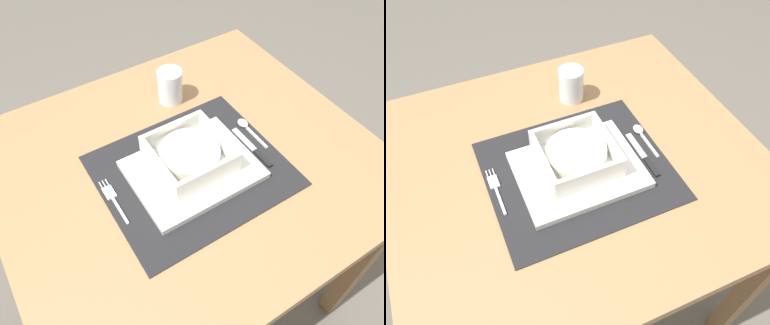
{
  "view_description": "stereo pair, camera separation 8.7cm",
  "coord_description": "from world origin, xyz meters",
  "views": [
    {
      "loc": [
        -0.31,
        -0.5,
        1.43
      ],
      "look_at": [
        -0.01,
        -0.03,
        0.76
      ],
      "focal_mm": 35.98,
      "sensor_mm": 36.0,
      "label": 1
    },
    {
      "loc": [
        -0.23,
        -0.55,
        1.43
      ],
      "look_at": [
        -0.01,
        -0.03,
        0.76
      ],
      "focal_mm": 35.98,
      "sensor_mm": 36.0,
      "label": 2
    }
  ],
  "objects": [
    {
      "name": "fork",
      "position": [
        -0.2,
        -0.01,
        0.74
      ],
      "size": [
        0.02,
        0.13,
        0.0
      ],
      "rotation": [
        0.0,
        0.0,
        0.06
      ],
      "color": "silver",
      "rests_on": "placemat"
    },
    {
      "name": "serving_plate",
      "position": [
        -0.01,
        -0.04,
        0.74
      ],
      "size": [
        0.28,
        0.22,
        0.02
      ],
      "primitive_type": "cube",
      "color": "white",
      "rests_on": "placemat"
    },
    {
      "name": "dining_table",
      "position": [
        0.0,
        0.0,
        0.63
      ],
      "size": [
        0.88,
        0.79,
        0.73
      ],
      "color": "#936D47",
      "rests_on": "ground"
    },
    {
      "name": "ground_plane",
      "position": [
        0.0,
        0.0,
        0.0
      ],
      "size": [
        6.0,
        6.0,
        0.0
      ],
      "primitive_type": "plane",
      "color": "#59544C"
    },
    {
      "name": "drinking_glass",
      "position": [
        0.08,
        0.21,
        0.78
      ],
      "size": [
        0.07,
        0.07,
        0.09
      ],
      "color": "white",
      "rests_on": "dining_table"
    },
    {
      "name": "porridge_bowl",
      "position": [
        -0.01,
        -0.02,
        0.78
      ],
      "size": [
        0.17,
        0.17,
        0.06
      ],
      "color": "white",
      "rests_on": "serving_plate"
    },
    {
      "name": "spoon",
      "position": [
        0.18,
        0.01,
        0.74
      ],
      "size": [
        0.02,
        0.11,
        0.01
      ],
      "rotation": [
        0.0,
        0.0,
        -0.02
      ],
      "color": "silver",
      "rests_on": "placemat"
    },
    {
      "name": "placemat",
      "position": [
        -0.01,
        -0.03,
        0.74
      ],
      "size": [
        0.41,
        0.36,
        0.0
      ],
      "primitive_type": "cube",
      "color": "black",
      "rests_on": "dining_table"
    },
    {
      "name": "butter_knife",
      "position": [
        0.15,
        -0.06,
        0.74
      ],
      "size": [
        0.01,
        0.14,
        0.01
      ],
      "rotation": [
        0.0,
        0.0,
        -0.01
      ],
      "color": "black",
      "rests_on": "placemat"
    }
  ]
}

